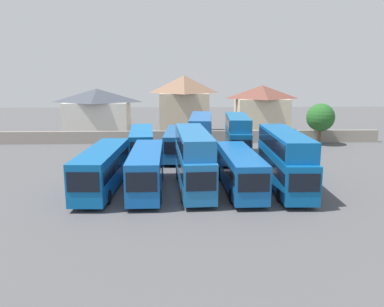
{
  "coord_description": "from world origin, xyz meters",
  "views": [
    {
      "loc": [
        -1.23,
        -31.47,
        9.6
      ],
      "look_at": [
        0.0,
        3.0,
        2.59
      ],
      "focal_mm": 35.96,
      "sensor_mm": 36.0,
      "label": 1
    }
  ],
  "objects_px": {
    "bus_3": "(193,157)",
    "house_terrace_right": "(261,109)",
    "bus_4": "(240,169)",
    "bus_8": "(201,134)",
    "bus_5": "(285,157)",
    "bus_7": "(177,142)",
    "house_terrace_centre": "(184,104)",
    "bus_6": "(142,142)",
    "house_terrace_left": "(98,111)",
    "bus_1": "(103,167)",
    "bus_2": "(147,168)",
    "tree_left_of_lot": "(321,117)",
    "bus_9": "(237,134)"
  },
  "relations": [
    {
      "from": "bus_3",
      "to": "house_terrace_right",
      "type": "height_order",
      "value": "house_terrace_right"
    },
    {
      "from": "bus_4",
      "to": "bus_8",
      "type": "distance_m",
      "value": 13.6
    },
    {
      "from": "bus_5",
      "to": "house_terrace_right",
      "type": "relative_size",
      "value": 1.34
    },
    {
      "from": "bus_7",
      "to": "house_terrace_centre",
      "type": "distance_m",
      "value": 20.19
    },
    {
      "from": "bus_6",
      "to": "bus_8",
      "type": "xyz_separation_m",
      "value": [
        6.99,
        -0.4,
        0.9
      ]
    },
    {
      "from": "bus_6",
      "to": "bus_8",
      "type": "height_order",
      "value": "bus_8"
    },
    {
      "from": "bus_6",
      "to": "house_terrace_left",
      "type": "bearing_deg",
      "value": -159.99
    },
    {
      "from": "bus_5",
      "to": "bus_6",
      "type": "distance_m",
      "value": 18.89
    },
    {
      "from": "bus_1",
      "to": "bus_2",
      "type": "height_order",
      "value": "bus_1"
    },
    {
      "from": "house_terrace_right",
      "to": "tree_left_of_lot",
      "type": "relative_size",
      "value": 1.53
    },
    {
      "from": "bus_7",
      "to": "house_terrace_right",
      "type": "height_order",
      "value": "house_terrace_right"
    },
    {
      "from": "bus_3",
      "to": "bus_7",
      "type": "bearing_deg",
      "value": -176.74
    },
    {
      "from": "bus_1",
      "to": "house_terrace_centre",
      "type": "distance_m",
      "value": 33.9
    },
    {
      "from": "bus_2",
      "to": "bus_7",
      "type": "height_order",
      "value": "bus_2"
    },
    {
      "from": "bus_2",
      "to": "bus_4",
      "type": "relative_size",
      "value": 1.0
    },
    {
      "from": "bus_6",
      "to": "bus_8",
      "type": "relative_size",
      "value": 0.97
    },
    {
      "from": "bus_2",
      "to": "house_terrace_centre",
      "type": "bearing_deg",
      "value": 172.75
    },
    {
      "from": "bus_4",
      "to": "house_terrace_left",
      "type": "bearing_deg",
      "value": -152.46
    },
    {
      "from": "bus_8",
      "to": "house_terrace_left",
      "type": "bearing_deg",
      "value": -136.97
    },
    {
      "from": "bus_1",
      "to": "house_terrace_centre",
      "type": "relative_size",
      "value": 1.22
    },
    {
      "from": "bus_6",
      "to": "house_terrace_right",
      "type": "height_order",
      "value": "house_terrace_right"
    },
    {
      "from": "bus_2",
      "to": "bus_3",
      "type": "xyz_separation_m",
      "value": [
        3.95,
        0.47,
        0.83
      ]
    },
    {
      "from": "bus_1",
      "to": "tree_left_of_lot",
      "type": "relative_size",
      "value": 2.02
    },
    {
      "from": "bus_5",
      "to": "house_terrace_centre",
      "type": "distance_m",
      "value": 33.98
    },
    {
      "from": "bus_4",
      "to": "house_terrace_left",
      "type": "height_order",
      "value": "house_terrace_left"
    },
    {
      "from": "bus_4",
      "to": "tree_left_of_lot",
      "type": "relative_size",
      "value": 1.89
    },
    {
      "from": "bus_5",
      "to": "house_terrace_left",
      "type": "bearing_deg",
      "value": -143.8
    },
    {
      "from": "bus_4",
      "to": "house_terrace_right",
      "type": "xyz_separation_m",
      "value": [
        9.05,
        33.85,
        2.18
      ]
    },
    {
      "from": "bus_3",
      "to": "bus_1",
      "type": "bearing_deg",
      "value": -92.69
    },
    {
      "from": "bus_1",
      "to": "bus_5",
      "type": "relative_size",
      "value": 0.98
    },
    {
      "from": "bus_1",
      "to": "bus_6",
      "type": "relative_size",
      "value": 1.01
    },
    {
      "from": "bus_3",
      "to": "bus_7",
      "type": "xyz_separation_m",
      "value": [
        -1.48,
        12.96,
        -0.95
      ]
    },
    {
      "from": "bus_4",
      "to": "bus_6",
      "type": "bearing_deg",
      "value": -146.73
    },
    {
      "from": "bus_2",
      "to": "bus_4",
      "type": "bearing_deg",
      "value": 88.59
    },
    {
      "from": "bus_1",
      "to": "bus_2",
      "type": "bearing_deg",
      "value": 86.2
    },
    {
      "from": "bus_4",
      "to": "tree_left_of_lot",
      "type": "xyz_separation_m",
      "value": [
        14.69,
        21.44,
        1.97
      ]
    },
    {
      "from": "bus_7",
      "to": "bus_9",
      "type": "xyz_separation_m",
      "value": [
        7.16,
        -0.32,
        0.94
      ]
    },
    {
      "from": "bus_2",
      "to": "house_terrace_right",
      "type": "xyz_separation_m",
      "value": [
        16.89,
        33.79,
        2.08
      ]
    },
    {
      "from": "bus_9",
      "to": "bus_4",
      "type": "bearing_deg",
      "value": -3.33
    },
    {
      "from": "bus_1",
      "to": "house_terrace_right",
      "type": "xyz_separation_m",
      "value": [
        20.63,
        33.4,
        2.06
      ]
    },
    {
      "from": "bus_8",
      "to": "bus_3",
      "type": "bearing_deg",
      "value": -1.49
    },
    {
      "from": "bus_7",
      "to": "bus_8",
      "type": "xyz_separation_m",
      "value": [
        2.84,
        -0.16,
        0.94
      ]
    },
    {
      "from": "house_terrace_centre",
      "to": "bus_8",
      "type": "bearing_deg",
      "value": -85.29
    },
    {
      "from": "bus_2",
      "to": "bus_9",
      "type": "xyz_separation_m",
      "value": [
        9.63,
        13.11,
        0.81
      ]
    },
    {
      "from": "bus_4",
      "to": "house_terrace_left",
      "type": "xyz_separation_m",
      "value": [
        -18.67,
        33.66,
        1.92
      ]
    },
    {
      "from": "bus_7",
      "to": "bus_2",
      "type": "bearing_deg",
      "value": -8.19
    },
    {
      "from": "house_terrace_right",
      "to": "bus_3",
      "type": "bearing_deg",
      "value": -111.22
    },
    {
      "from": "bus_6",
      "to": "bus_8",
      "type": "bearing_deg",
      "value": 82.07
    },
    {
      "from": "bus_2",
      "to": "house_terrace_left",
      "type": "xyz_separation_m",
      "value": [
        -10.83,
        33.61,
        1.82
      ]
    },
    {
      "from": "bus_8",
      "to": "bus_9",
      "type": "xyz_separation_m",
      "value": [
        4.32,
        -0.16,
        -0.01
      ]
    }
  ]
}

